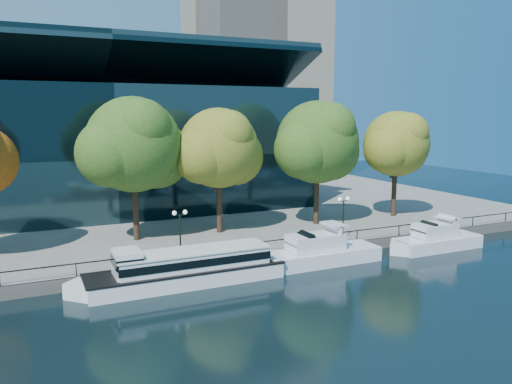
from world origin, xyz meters
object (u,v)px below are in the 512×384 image
tree_2 (135,147)px  lamp_2 (343,208)px  cruiser_far (434,239)px  tree_5 (397,145)px  cruiser_near (316,252)px  tree_4 (319,144)px  tree_3 (220,150)px  tour_boat (182,267)px  lamp_1 (180,223)px

tree_2 → lamp_2: size_ratio=3.33×
cruiser_far → tree_5: size_ratio=0.82×
cruiser_near → tree_5: tree_5 is taller
tree_4 → lamp_2: (-1.31, -6.65, -5.66)m
cruiser_far → tree_5: 14.00m
tree_2 → tree_3: (8.21, -0.40, -0.52)m
cruiser_far → lamp_2: bearing=152.2°
cruiser_far → tree_2: size_ratio=0.75×
tour_boat → lamp_2: (16.90, 3.41, 2.66)m
cruiser_near → cruiser_far: 12.71m
lamp_1 → cruiser_near: bearing=-16.9°
lamp_1 → lamp_2: 16.00m
tree_4 → lamp_2: size_ratio=3.28×
tree_4 → tree_2: bearing=176.8°
tree_2 → tree_4: tree_2 is taller
tree_5 → tour_boat: bearing=-160.9°
lamp_1 → cruiser_far: bearing=-9.7°
tree_4 → cruiser_far: bearing=-59.3°
tour_boat → lamp_2: size_ratio=4.06×
tour_boat → cruiser_near: cruiser_near is taller
cruiser_near → tree_5: 21.13m
lamp_1 → tree_5: bearing=13.2°
tree_5 → lamp_2: bearing=-151.0°
cruiser_near → cruiser_far: bearing=-3.2°
tree_2 → lamp_2: 20.29m
tour_boat → cruiser_near: (11.86, 0.09, -0.25)m
tree_2 → lamp_2: tree_2 is taller
cruiser_near → tour_boat: bearing=-179.5°
tree_4 → tree_5: tree_4 is taller
tree_5 → lamp_1: 29.01m
tree_3 → tree_5: size_ratio=1.02×
tree_2 → tree_5: tree_2 is taller
tree_4 → lamp_1: tree_4 is taller
lamp_2 → cruiser_far: bearing=-27.8°
tour_boat → lamp_1: size_ratio=4.06×
lamp_1 → lamp_2: same height
tour_boat → lamp_2: lamp_2 is taller
tree_4 → lamp_2: 8.83m
cruiser_far → lamp_2: size_ratio=2.49×
cruiser_near → tree_3: (-4.58, 10.65, 8.22)m
cruiser_far → lamp_1: (-23.65, 4.03, 2.94)m
lamp_2 → lamp_1: bearing=180.0°
cruiser_near → lamp_2: bearing=33.4°
cruiser_far → cruiser_near: bearing=176.8°
cruiser_far → tour_boat: bearing=178.6°
tree_3 → lamp_1: size_ratio=3.08×
tree_2 → lamp_1: (1.83, -7.73, -5.83)m
tree_2 → tree_5: (29.61, -1.20, -0.57)m
tree_5 → tree_4: bearing=179.4°
tree_4 → tour_boat: bearing=-151.1°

